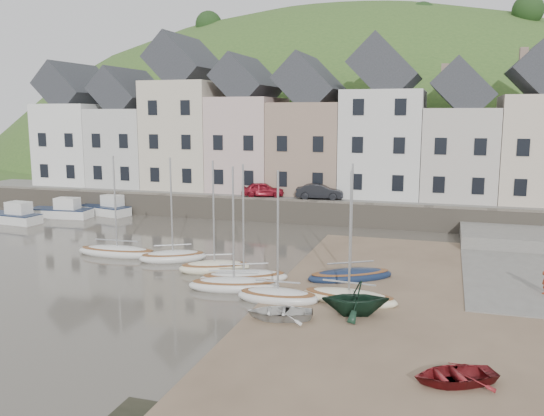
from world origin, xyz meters
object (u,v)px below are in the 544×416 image
(rowboat_red, at_px, (454,375))
(car_left, at_px, (263,189))
(rowboat_green, at_px, (355,298))
(car_right, at_px, (320,191))
(rowboat_white, at_px, (280,312))
(sailboat_0, at_px, (117,251))

(rowboat_red, height_order, car_left, car_left)
(rowboat_green, relative_size, car_right, 0.74)
(car_left, relative_size, car_right, 0.93)
(rowboat_red, height_order, car_right, car_right)
(rowboat_green, xyz_separation_m, rowboat_red, (4.02, -5.35, -0.47))
(car_left, height_order, car_right, car_right)
(rowboat_white, distance_m, rowboat_green, 3.32)
(car_left, xyz_separation_m, car_right, (4.94, 0.00, 0.02))
(car_left, bearing_deg, rowboat_red, -167.87)
(sailboat_0, distance_m, car_right, 18.54)
(rowboat_white, xyz_separation_m, car_right, (-3.56, 23.72, 1.89))
(car_right, bearing_deg, car_left, 81.86)
(car_right, bearing_deg, sailboat_0, 142.36)
(sailboat_0, bearing_deg, rowboat_white, -31.30)
(rowboat_green, xyz_separation_m, car_right, (-6.52, 22.30, 1.43))
(car_left, bearing_deg, rowboat_white, -177.42)
(rowboat_red, bearing_deg, car_right, 174.62)
(rowboat_white, xyz_separation_m, car_left, (-8.49, 23.72, 1.87))
(rowboat_green, distance_m, car_right, 23.28)
(rowboat_red, bearing_deg, sailboat_0, -146.86)
(sailboat_0, relative_size, rowboat_red, 2.32)
(sailboat_0, xyz_separation_m, car_right, (9.08, 16.04, 1.98))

